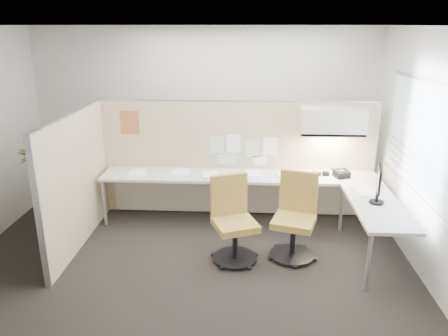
# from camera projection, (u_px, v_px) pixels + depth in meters

# --- Properties ---
(floor) EXTENTS (5.50, 4.50, 0.01)m
(floor) POSITION_uv_depth(u_px,v_px,m) (188.00, 264.00, 5.40)
(floor) COLOR black
(floor) RESTS_ON ground
(ceiling) EXTENTS (5.50, 4.50, 0.01)m
(ceiling) POSITION_uv_depth(u_px,v_px,m) (181.00, 25.00, 4.52)
(ceiling) COLOR white
(ceiling) RESTS_ON wall_back
(wall_back) EXTENTS (5.50, 0.02, 2.80)m
(wall_back) POSITION_uv_depth(u_px,v_px,m) (204.00, 116.00, 7.09)
(wall_back) COLOR beige
(wall_back) RESTS_ON ground
(wall_front) EXTENTS (5.50, 0.02, 2.80)m
(wall_front) POSITION_uv_depth(u_px,v_px,m) (136.00, 254.00, 2.83)
(wall_front) COLOR beige
(wall_front) RESTS_ON ground
(wall_right) EXTENTS (0.02, 4.50, 2.80)m
(wall_right) POSITION_uv_depth(u_px,v_px,m) (432.00, 159.00, 4.81)
(wall_right) COLOR beige
(wall_right) RESTS_ON ground
(window_pane) EXTENTS (0.01, 2.80, 1.30)m
(window_pane) POSITION_uv_depth(u_px,v_px,m) (432.00, 146.00, 4.77)
(window_pane) COLOR #A8B6C3
(window_pane) RESTS_ON wall_right
(partition_back) EXTENTS (4.10, 0.06, 1.75)m
(partition_back) POSITION_uv_depth(u_px,v_px,m) (237.00, 159.00, 6.61)
(partition_back) COLOR #CAB18C
(partition_back) RESTS_ON floor
(partition_left) EXTENTS (0.06, 2.20, 1.75)m
(partition_left) POSITION_uv_depth(u_px,v_px,m) (77.00, 181.00, 5.68)
(partition_left) COLOR #CAB18C
(partition_left) RESTS_ON floor
(desk) EXTENTS (4.00, 2.07, 0.73)m
(desk) POSITION_uv_depth(u_px,v_px,m) (262.00, 187.00, 6.23)
(desk) COLOR beige
(desk) RESTS_ON floor
(overhead_bin) EXTENTS (0.90, 0.36, 0.38)m
(overhead_bin) POSITION_uv_depth(u_px,v_px,m) (332.00, 122.00, 6.14)
(overhead_bin) COLOR beige
(overhead_bin) RESTS_ON partition_back
(task_light_strip) EXTENTS (0.60, 0.06, 0.02)m
(task_light_strip) POSITION_uv_depth(u_px,v_px,m) (331.00, 136.00, 6.21)
(task_light_strip) COLOR #FFEABF
(task_light_strip) RESTS_ON overhead_bin
(pinned_papers) EXTENTS (1.01, 0.00, 0.47)m
(pinned_papers) POSITION_uv_depth(u_px,v_px,m) (242.00, 149.00, 6.53)
(pinned_papers) COLOR #8CBF8C
(pinned_papers) RESTS_ON partition_back
(poster) EXTENTS (0.28, 0.00, 0.35)m
(poster) POSITION_uv_depth(u_px,v_px,m) (130.00, 123.00, 6.49)
(poster) COLOR orange
(poster) RESTS_ON partition_back
(chair_left) EXTENTS (0.64, 0.65, 1.05)m
(chair_left) POSITION_uv_depth(u_px,v_px,m) (233.00, 222.00, 5.38)
(chair_left) COLOR black
(chair_left) RESTS_ON floor
(chair_right) EXTENTS (0.62, 0.63, 1.06)m
(chair_right) POSITION_uv_depth(u_px,v_px,m) (295.00, 219.00, 5.46)
(chair_right) COLOR black
(chair_right) RESTS_ON floor
(monitor) EXTENTS (0.18, 0.43, 0.46)m
(monitor) POSITION_uv_depth(u_px,v_px,m) (379.00, 183.00, 5.26)
(monitor) COLOR black
(monitor) RESTS_ON desk
(phone) EXTENTS (0.26, 0.24, 0.12)m
(phone) POSITION_uv_depth(u_px,v_px,m) (341.00, 174.00, 6.24)
(phone) COLOR black
(phone) RESTS_ON desk
(stapler) EXTENTS (0.15, 0.08, 0.05)m
(stapler) POSITION_uv_depth(u_px,v_px,m) (316.00, 173.00, 6.33)
(stapler) COLOR black
(stapler) RESTS_ON desk
(tape_dispenser) EXTENTS (0.11, 0.07, 0.06)m
(tape_dispenser) POSITION_uv_depth(u_px,v_px,m) (326.00, 174.00, 6.31)
(tape_dispenser) COLOR black
(tape_dispenser) RESTS_ON desk
(coat_hook) EXTENTS (0.18, 0.44, 1.34)m
(coat_hook) POSITION_uv_depth(u_px,v_px,m) (32.00, 162.00, 4.64)
(coat_hook) COLOR silver
(coat_hook) RESTS_ON partition_left
(paper_stack_0) EXTENTS (0.25, 0.31, 0.03)m
(paper_stack_0) POSITION_uv_depth(u_px,v_px,m) (137.00, 173.00, 6.37)
(paper_stack_0) COLOR white
(paper_stack_0) RESTS_ON desk
(paper_stack_1) EXTENTS (0.26, 0.32, 0.02)m
(paper_stack_1) POSITION_uv_depth(u_px,v_px,m) (181.00, 172.00, 6.45)
(paper_stack_1) COLOR white
(paper_stack_1) RESTS_ON desk
(paper_stack_2) EXTENTS (0.28, 0.33, 0.05)m
(paper_stack_2) POSITION_uv_depth(u_px,v_px,m) (210.00, 176.00, 6.24)
(paper_stack_2) COLOR white
(paper_stack_2) RESTS_ON desk
(paper_stack_3) EXTENTS (0.26, 0.32, 0.02)m
(paper_stack_3) POSITION_uv_depth(u_px,v_px,m) (253.00, 173.00, 6.38)
(paper_stack_3) COLOR white
(paper_stack_3) RESTS_ON desk
(paper_stack_4) EXTENTS (0.26, 0.32, 0.02)m
(paper_stack_4) POSITION_uv_depth(u_px,v_px,m) (286.00, 176.00, 6.28)
(paper_stack_4) COLOR white
(paper_stack_4) RESTS_ON desk
(paper_stack_5) EXTENTS (0.27, 0.33, 0.02)m
(paper_stack_5) POSITION_uv_depth(u_px,v_px,m) (365.00, 192.00, 5.66)
(paper_stack_5) COLOR white
(paper_stack_5) RESTS_ON desk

